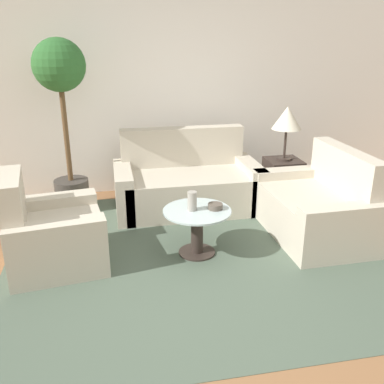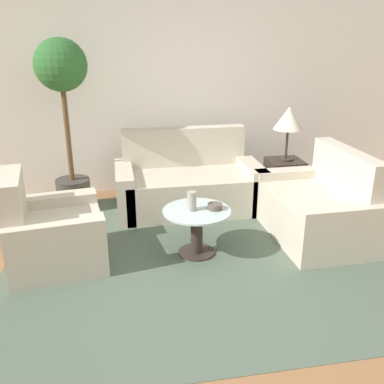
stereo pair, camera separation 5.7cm
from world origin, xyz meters
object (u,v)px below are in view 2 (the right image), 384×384
Objects in this scene: loveseat at (320,209)px; bowl at (215,206)px; table_lamp at (289,119)px; armchair at (49,235)px; coffee_table at (197,226)px; sofa_main at (188,184)px; vase at (192,201)px; potted_plant at (64,99)px.

loveseat is 9.76× the size of bowl.
armchair is at bearing -158.78° from table_lamp.
loveseat is 1.37m from coffee_table.
table_lamp reaches higher than bowl.
bowl is (0.05, -1.23, 0.19)m from sofa_main.
loveseat is 2.11× the size of coffee_table.
table_lamp is at bearing 38.66° from vase.
bowl reaches higher than coffee_table.
table_lamp reaches higher than coffee_table.
potted_plant is at bearing -12.95° from armchair.
armchair is at bearing -88.46° from loveseat.
coffee_table is at bearing -140.10° from table_lamp.
sofa_main is at bearing -60.07° from armchair.
potted_plant is 14.14× the size of bowl.
vase is at bearing -48.64° from potted_plant.
potted_plant is at bearing 131.36° from vase.
sofa_main is 1.89m from armchair.
vase is at bearing -97.93° from sofa_main.
loveseat reaches higher than armchair.
vase is (-0.05, 0.01, 0.26)m from coffee_table.
coffee_table is 0.26m from vase.
loveseat is 7.46× the size of vase.
table_lamp is 1.83m from vase.
potted_plant is at bearing 173.90° from table_lamp.
armchair is 6.86× the size of bowl.
armchair is 2.74m from loveseat.
bowl is (-1.15, -1.11, -0.58)m from table_lamp.
potted_plant reaches higher than loveseat.
vase is (1.21, -1.37, -0.78)m from potted_plant.
loveseat is at bearing 9.31° from bowl.
loveseat is at bearing 7.92° from coffee_table.
coffee_table is 0.33× the size of potted_plant.
table_lamp is at bearing 44.08° from bowl.
sofa_main is 12.28× the size of bowl.
sofa_main is 1.61m from loveseat.
sofa_main is 1.23m from coffee_table.
potted_plant is 10.81× the size of vase.
coffee_table is (-0.12, -1.22, 0.00)m from sofa_main.
armchair is 1.48× the size of coffee_table.
coffee_table is at bearing 178.41° from bowl.
table_lamp is 4.64× the size of bowl.
table_lamp is (1.33, 1.11, 0.77)m from coffee_table.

